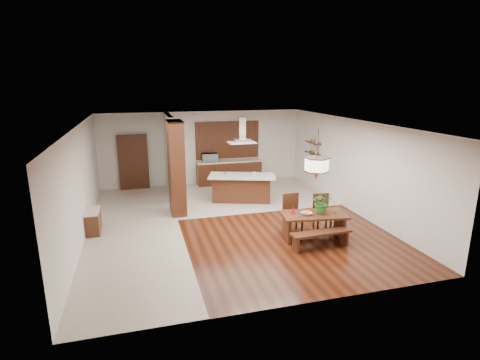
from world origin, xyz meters
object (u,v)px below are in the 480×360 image
object	(u,v)px
kitchen_island	(242,188)
foliage_plant	(322,202)
microwave	(210,157)
dining_bench	(321,240)
dining_chair_right	(323,213)
hallway_console	(93,221)
dining_table	(314,220)
island_cup	(254,173)
dining_chair_left	(293,214)
pendant_lantern	(317,155)
fruit_bowl	(307,214)
range_hood	(242,130)

from	to	relation	value
kitchen_island	foliage_plant	bearing A→B (deg)	-53.72
kitchen_island	microwave	size ratio (longest dim) A/B	4.03
dining_bench	kitchen_island	distance (m)	4.30
dining_chair_right	kitchen_island	bearing A→B (deg)	122.78
dining_chair_right	kitchen_island	size ratio (longest dim) A/B	0.42
hallway_console	dining_bench	world-z (taller)	hallway_console
dining_table	island_cup	size ratio (longest dim) A/B	13.78
dining_chair_left	pendant_lantern	xyz separation A→B (m)	(0.34, -0.56, 1.72)
fruit_bowl	dining_bench	bearing A→B (deg)	-76.56
hallway_console	dining_chair_left	world-z (taller)	dining_chair_left
dining_bench	hallway_console	bearing A→B (deg)	154.92
kitchen_island	range_hood	distance (m)	1.99
dining_chair_right	foliage_plant	bearing A→B (deg)	-113.26
dining_chair_right	microwave	size ratio (longest dim) A/B	1.68
fruit_bowl	microwave	xyz separation A→B (m)	(-1.36, 6.04, 0.39)
hallway_console	dining_table	size ratio (longest dim) A/B	0.50
dining_chair_left	foliage_plant	distance (m)	0.91
island_cup	dining_table	bearing A→B (deg)	-81.53
hallway_console	dining_chair_right	xyz separation A→B (m)	(6.10, -1.55, 0.19)
hallway_console	dining_table	distance (m)	5.96
dining_bench	dining_chair_left	size ratio (longest dim) A/B	1.48
dining_table	dining_chair_right	bearing A→B (deg)	42.27
foliage_plant	dining_chair_right	bearing A→B (deg)	58.16
kitchen_island	microwave	distance (m)	2.57
foliage_plant	microwave	bearing A→B (deg)	106.65
pendant_lantern	island_cup	world-z (taller)	pendant_lantern
pendant_lantern	foliage_plant	xyz separation A→B (m)	(0.21, 0.01, -1.27)
dining_chair_right	range_hood	distance (m)	3.99
dining_chair_right	kitchen_island	xyz separation A→B (m)	(-1.43, 3.17, -0.03)
dining_bench	dining_table	bearing A→B (deg)	81.56
island_cup	kitchen_island	bearing A→B (deg)	165.77
dining_chair_right	island_cup	world-z (taller)	island_cup
foliage_plant	kitchen_island	size ratio (longest dim) A/B	0.24
range_hood	hallway_console	bearing A→B (deg)	-160.85
pendant_lantern	kitchen_island	world-z (taller)	pendant_lantern
pendant_lantern	foliage_plant	bearing A→B (deg)	1.44
dining_table	dining_chair_right	distance (m)	0.66
hallway_console	microwave	size ratio (longest dim) A/B	1.45
dining_chair_right	foliage_plant	world-z (taller)	foliage_plant
hallway_console	dining_chair_right	distance (m)	6.30
island_cup	microwave	world-z (taller)	microwave
dining_bench	range_hood	world-z (taller)	range_hood
dining_chair_left	foliage_plant	world-z (taller)	foliage_plant
hallway_console	dining_chair_right	size ratio (longest dim) A/B	0.87
island_cup	fruit_bowl	bearing A→B (deg)	-85.18
dining_table	dining_bench	bearing A→B (deg)	-98.44
fruit_bowl	pendant_lantern	bearing A→B (deg)	5.29
hallway_console	fruit_bowl	distance (m)	5.77
foliage_plant	microwave	world-z (taller)	microwave
foliage_plant	island_cup	world-z (taller)	foliage_plant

